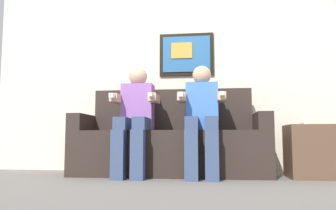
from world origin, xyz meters
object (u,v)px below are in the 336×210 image
couch (170,144)px  side_table_right (309,151)px  person_on_left (135,115)px  spare_remote_on_table (304,124)px  person_on_right (202,114)px

couch → side_table_right: (1.34, -0.11, -0.06)m
side_table_right → person_on_left: bearing=-177.9°
couch → spare_remote_on_table: 1.31m
person_on_left → person_on_right: (0.66, 0.00, 0.00)m
person_on_right → spare_remote_on_table: person_on_right is taller
person_on_right → spare_remote_on_table: 0.96m
side_table_right → person_on_right: bearing=-176.5°
couch → side_table_right: bearing=-4.5°
couch → person_on_left: size_ratio=1.77×
person_on_right → side_table_right: size_ratio=2.22×
person_on_right → side_table_right: 1.07m
person_on_left → side_table_right: 1.71m
person_on_left → couch: bearing=26.8°
side_table_right → spare_remote_on_table: spare_remote_on_table is taller
side_table_right → spare_remote_on_table: 0.27m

